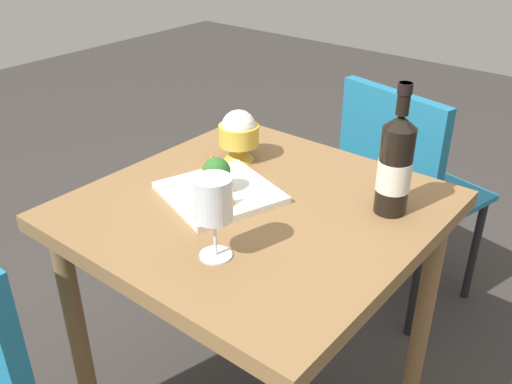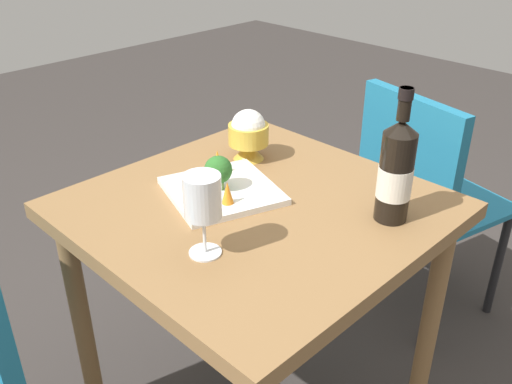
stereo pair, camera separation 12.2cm
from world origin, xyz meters
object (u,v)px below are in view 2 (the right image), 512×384
wine_glass (203,199)px  carrot_garnish_right (218,162)px  chair_by_wall (420,186)px  wine_bottle (396,171)px  broccoli_floret (218,170)px  carrot_garnish_left (227,193)px  serving_plate (222,191)px  rice_bowl (248,134)px

wine_glass → carrot_garnish_right: (0.23, -0.24, -0.08)m
chair_by_wall → wine_bottle: size_ratio=2.76×
broccoli_floret → carrot_garnish_left: size_ratio=1.56×
wine_bottle → chair_by_wall: bearing=-68.5°
chair_by_wall → wine_glass: bearing=-74.9°
chair_by_wall → serving_plate: size_ratio=2.68×
rice_bowl → broccoli_floret: size_ratio=1.65×
rice_bowl → carrot_garnish_right: rice_bowl is taller
wine_bottle → carrot_garnish_right: (0.42, 0.15, -0.07)m
broccoli_floret → rice_bowl: bearing=-63.6°
rice_bowl → broccoli_floret: (-0.10, 0.20, -0.01)m
serving_plate → carrot_garnish_left: (-0.06, 0.04, 0.04)m
broccoli_floret → carrot_garnish_right: size_ratio=1.31×
rice_bowl → carrot_garnish_left: rice_bowl is taller
chair_by_wall → carrot_garnish_left: 0.83m
wine_bottle → rice_bowl: wine_bottle is taller
wine_bottle → rice_bowl: 0.46m
broccoli_floret → carrot_garnish_left: 0.08m
wine_glass → rice_bowl: bearing=-55.4°
carrot_garnish_left → wine_bottle: bearing=-141.4°
carrot_garnish_right → broccoli_floret: bearing=140.1°
carrot_garnish_left → wine_glass: bearing=122.9°
broccoli_floret → serving_plate: bearing=-102.1°
chair_by_wall → serving_plate: (0.14, 0.75, 0.21)m
wine_bottle → rice_bowl: size_ratio=2.17×
serving_plate → broccoli_floret: bearing=77.9°
rice_bowl → wine_bottle: bearing=-179.4°
serving_plate → broccoli_floret: 0.06m
wine_glass → carrot_garnish_left: 0.20m
rice_bowl → serving_plate: (-0.10, 0.19, -0.07)m
carrot_garnish_left → carrot_garnish_right: carrot_garnish_right is taller
chair_by_wall → broccoli_floret: chair_by_wall is taller
wine_bottle → serving_plate: (0.36, 0.19, -0.11)m
rice_bowl → carrot_garnish_right: bearing=103.4°
chair_by_wall → serving_plate: 0.79m
broccoli_floret → carrot_garnish_right: (0.06, -0.05, -0.02)m
wine_bottle → broccoli_floret: wine_bottle is taller
chair_by_wall → rice_bowl: (0.24, 0.56, 0.28)m
carrot_garnish_right → wine_glass: bearing=133.8°
chair_by_wall → wine_glass: 1.00m
chair_by_wall → rice_bowl: size_ratio=6.00×
wine_bottle → broccoli_floret: (0.36, 0.20, -0.05)m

